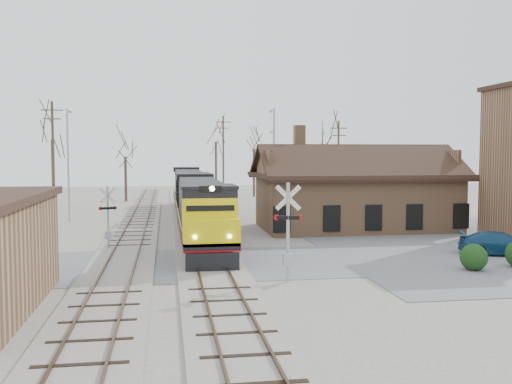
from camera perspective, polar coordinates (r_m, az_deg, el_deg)
The scene contains 23 objects.
ground at distance 30.14m, azimuth -4.72°, elevation -7.16°, with size 140.00×140.00×0.00m, color #A49F94.
road at distance 30.14m, azimuth -4.72°, elevation -7.13°, with size 60.00×9.00×0.03m, color slate.
parking_lot at distance 39.52m, azimuth 21.91°, elevation -4.74°, with size 22.00×26.00×0.03m, color slate.
track_main at distance 44.92m, azimuth -6.14°, elevation -3.39°, with size 3.40×90.00×0.24m.
track_siding at distance 44.93m, azimuth -11.89°, elevation -3.45°, with size 3.40×90.00×0.24m.
depot at distance 43.97m, azimuth 9.84°, elevation -0.52°, with size 15.20×9.31×7.90m.
locomotive_lead at distance 36.16m, azimuth -5.49°, elevation -1.79°, with size 2.80×18.78×4.17m.
locomotive_trailing at distance 55.13m, azimuth -6.69°, elevation 0.19°, with size 2.80×18.78×3.94m.
crossbuck_near at distance 25.63m, azimuth 3.21°, elevation -4.43°, with size 1.25×0.39×4.47m.
crossbuck_far at distance 35.31m, azimuth -14.59°, elevation -2.66°, with size 1.06×0.39×3.81m.
parked_car at distance 35.17m, azimuth 23.29°, elevation -4.77°, with size 1.86×4.57×1.33m, color navy.
hedge_a at distance 30.13m, azimuth 20.95°, elevation -6.12°, with size 1.33×1.33×1.33m, color black.
streetlight_a at distance 50.56m, azimuth -18.26°, elevation 3.18°, with size 0.25×2.04×9.48m.
streetlight_b at distance 51.47m, azimuth 1.78°, elevation 3.55°, with size 0.25×2.04×9.76m.
streetlight_c at distance 64.01m, azimuth 1.74°, elevation 2.97°, with size 0.25×2.04×8.29m.
utility_pole_a at distance 55.81m, azimuth -19.62°, elevation 3.41°, with size 2.00×0.24×10.48m.
utility_pole_b at distance 76.27m, azimuth -3.29°, elevation 3.78°, with size 2.00×0.24×10.63m.
utility_pole_c at distance 63.94m, azimuth 8.23°, elevation 3.10°, with size 2.00×0.24×9.28m.
tree_a at distance 60.42m, azimuth -19.73°, elevation 6.04°, with size 4.71×4.71×11.54m.
tree_b at distance 69.23m, azimuth -12.95°, elevation 4.18°, with size 3.54×3.54×8.68m.
tree_c at distance 79.82m, azimuth -4.04°, elevation 5.89°, with size 4.85×4.85×11.89m.
tree_d at distance 74.80m, azimuth -0.21°, elevation 5.09°, with size 4.16×4.16×10.19m.
tree_e at distance 68.96m, azimuth 7.26°, elevation 5.67°, with size 4.51×4.51×11.06m.
Camera 1 is at (-2.15, -29.49, 5.82)m, focal length 40.00 mm.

